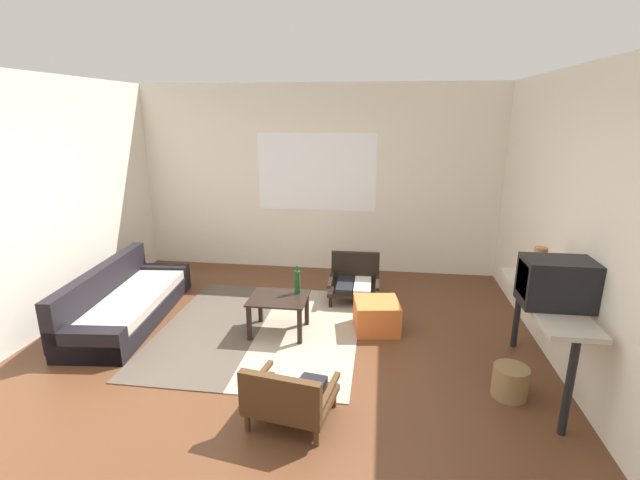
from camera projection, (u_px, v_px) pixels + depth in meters
ground_plane at (268, 378)px, 4.03m from camera, size 7.80×7.80×0.00m
far_wall_with_window at (317, 179)px, 6.58m from camera, size 5.60×0.13×2.70m
side_wall_right at (596, 235)px, 3.60m from camera, size 0.12×6.60×2.70m
side_wall_left at (2, 215)px, 4.30m from camera, size 0.12×6.60×2.70m
area_rug at (260, 329)px, 4.92m from camera, size 2.14×2.37×0.01m
couch at (125, 303)px, 5.14m from camera, size 0.93×2.08×0.63m
coffee_table at (279, 304)px, 4.78m from camera, size 0.61×0.52×0.41m
armchair_by_window at (354, 280)px, 5.70m from camera, size 0.63×0.60×0.56m
armchair_striped_foreground at (289, 396)px, 3.38m from camera, size 0.70×0.64×0.51m
ottoman_orange at (376, 316)px, 4.89m from camera, size 0.53×0.53×0.33m
console_shelf at (544, 308)px, 3.76m from camera, size 0.40×1.43×0.82m
crt_television at (556, 283)px, 3.52m from camera, size 0.53×0.35×0.38m
clay_vase at (538, 271)px, 3.94m from camera, size 0.25×0.25×0.35m
glass_bottle at (297, 281)px, 4.83m from camera, size 0.06×0.06×0.32m
wicker_basket at (510, 382)px, 3.74m from camera, size 0.29×0.29×0.27m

